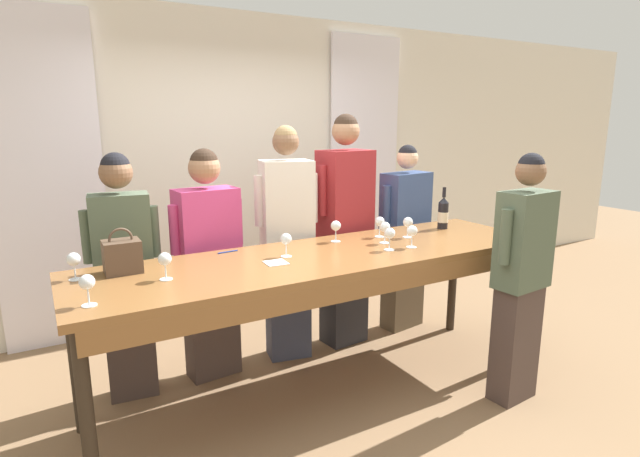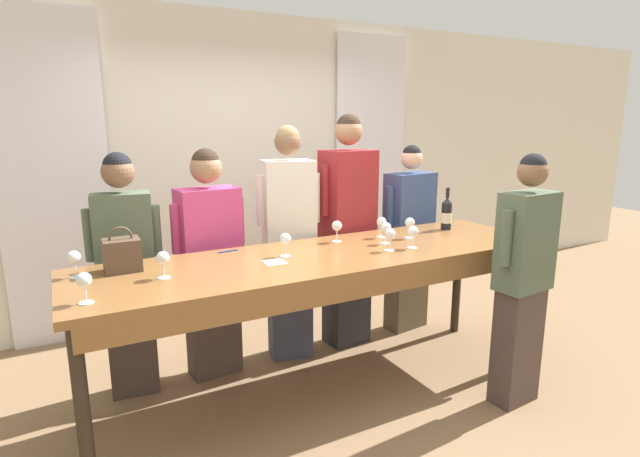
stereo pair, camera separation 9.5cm
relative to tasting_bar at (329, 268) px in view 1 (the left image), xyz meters
The scene contains 25 objects.
ground_plane 0.90m from the tasting_bar, 90.00° to the left, with size 18.00×18.00×0.00m, color #846647.
wall_back 1.92m from the tasting_bar, 90.00° to the left, with size 12.00×0.06×2.80m.
curtain_panel_left 2.39m from the tasting_bar, 130.18° to the left, with size 0.84×0.03×2.69m.
curtain_panel_right 2.39m from the tasting_bar, 49.82° to the left, with size 0.84×0.03×2.69m.
tasting_bar is the anchor object (origin of this frame).
wine_bottle 1.23m from the tasting_bar, 10.64° to the left, with size 0.08×0.08×0.33m.
handbag 1.25m from the tasting_bar, 168.09° to the left, with size 0.20×0.16×0.26m.
wine_glass_front_left 0.63m from the tasting_bar, 11.85° to the right, with size 0.07×0.07×0.15m.
wine_glass_front_mid 1.05m from the tasting_bar, behind, with size 0.07×0.07×0.15m.
wine_glass_front_right 0.54m from the tasting_bar, ahead, with size 0.07×0.07×0.15m.
wine_glass_center_left 0.34m from the tasting_bar, 160.54° to the left, with size 0.07×0.07×0.15m.
wine_glass_center_mid 0.40m from the tasting_bar, 51.31° to the left, with size 0.07×0.07×0.15m.
wine_glass_center_right 1.46m from the tasting_bar, behind, with size 0.07×0.07×0.15m.
wine_glass_back_left 1.49m from the tasting_bar, behind, with size 0.07×0.07×0.15m.
wine_glass_back_mid 0.65m from the tasting_bar, 22.37° to the left, with size 0.07×0.07×0.15m.
wine_glass_back_right 0.46m from the tasting_bar, 14.45° to the right, with size 0.07×0.07×0.15m.
wine_glass_near_host 0.78m from the tasting_bar, ahead, with size 0.07×0.07×0.15m.
napkin 0.39m from the tasting_bar, behind, with size 0.14×0.14×0.00m.
pen 0.67m from the tasting_bar, 145.56° to the left, with size 0.14×0.02×0.01m.
guest_olive_jacket 1.33m from the tasting_bar, 149.93° to the left, with size 0.48×0.26×1.65m.
guest_pink_top 0.89m from the tasting_bar, 131.47° to the left, with size 0.54×0.27×1.65m.
guest_cream_sweater 0.67m from the tasting_bar, 87.74° to the left, with size 0.49×0.33×1.80m.
guest_striped_shirt 0.86m from the tasting_bar, 50.62° to the left, with size 0.52×0.31×1.89m.
guest_navy_coat 1.35m from the tasting_bar, 29.60° to the left, with size 0.55×0.28×1.63m.
host_pouring 1.24m from the tasting_bar, 31.46° to the right, with size 0.48×0.24×1.64m.
Camera 1 is at (-1.59, -2.69, 1.85)m, focal length 28.00 mm.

